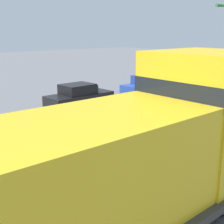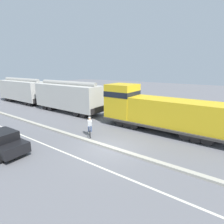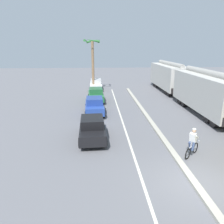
{
  "view_description": "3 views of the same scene",
  "coord_description": "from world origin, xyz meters",
  "px_view_note": "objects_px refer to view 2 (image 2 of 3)",
  "views": [
    {
      "loc": [
        10.57,
        -5.01,
        4.72
      ],
      "look_at": [
        0.98,
        3.25,
        1.43
      ],
      "focal_mm": 50.0,
      "sensor_mm": 36.0,
      "label": 1
    },
    {
      "loc": [
        -9.67,
        -7.13,
        5.84
      ],
      "look_at": [
        4.11,
        2.63,
        1.56
      ],
      "focal_mm": 28.0,
      "sensor_mm": 36.0,
      "label": 2
    },
    {
      "loc": [
        -4.44,
        -8.56,
        6.23
      ],
      "look_at": [
        -3.36,
        8.37,
        1.14
      ],
      "focal_mm": 35.0,
      "sensor_mm": 36.0,
      "label": 3
    }
  ],
  "objects_px": {
    "hopper_car_lead": "(68,97)",
    "parked_car_black": "(2,142)",
    "hopper_car_middle": "(22,90)",
    "locomotive": "(154,111)",
    "cyclist": "(90,127)"
  },
  "relations": [
    {
      "from": "hopper_car_lead",
      "to": "parked_car_black",
      "type": "height_order",
      "value": "hopper_car_lead"
    },
    {
      "from": "hopper_car_middle",
      "to": "parked_car_black",
      "type": "xyz_separation_m",
      "value": [
        -10.75,
        -17.06,
        -1.26
      ]
    },
    {
      "from": "hopper_car_lead",
      "to": "hopper_car_middle",
      "type": "relative_size",
      "value": 1.0
    },
    {
      "from": "parked_car_black",
      "to": "locomotive",
      "type": "bearing_deg",
      "value": -31.91
    },
    {
      "from": "locomotive",
      "to": "cyclist",
      "type": "relative_size",
      "value": 6.77
    },
    {
      "from": "parked_car_black",
      "to": "cyclist",
      "type": "distance_m",
      "value": 6.56
    },
    {
      "from": "hopper_car_lead",
      "to": "hopper_car_middle",
      "type": "height_order",
      "value": "same"
    },
    {
      "from": "locomotive",
      "to": "parked_car_black",
      "type": "bearing_deg",
      "value": 148.09
    },
    {
      "from": "parked_car_black",
      "to": "cyclist",
      "type": "relative_size",
      "value": 2.48
    },
    {
      "from": "locomotive",
      "to": "hopper_car_middle",
      "type": "height_order",
      "value": "locomotive"
    },
    {
      "from": "locomotive",
      "to": "hopper_car_middle",
      "type": "bearing_deg",
      "value": 90.0
    },
    {
      "from": "parked_car_black",
      "to": "cyclist",
      "type": "bearing_deg",
      "value": -25.88
    },
    {
      "from": "locomotive",
      "to": "cyclist",
      "type": "bearing_deg",
      "value": 141.68
    },
    {
      "from": "hopper_car_lead",
      "to": "parked_car_black",
      "type": "bearing_deg",
      "value": -153.05
    },
    {
      "from": "hopper_car_middle",
      "to": "cyclist",
      "type": "height_order",
      "value": "hopper_car_middle"
    }
  ]
}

